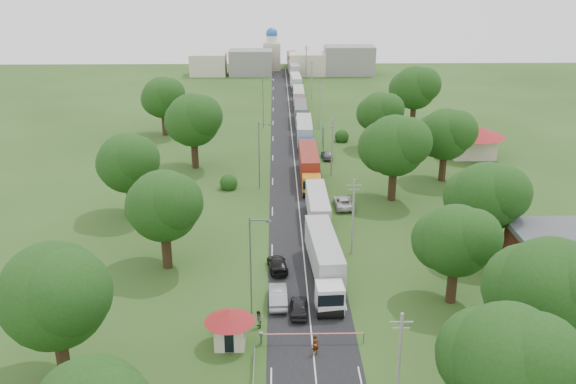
{
  "coord_description": "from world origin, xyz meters",
  "views": [
    {
      "loc": [
        -3.12,
        -73.14,
        32.05
      ],
      "look_at": [
        -1.53,
        5.34,
        3.0
      ],
      "focal_mm": 40.0,
      "sensor_mm": 36.0,
      "label": 1
    }
  ],
  "objects_px": {
    "boom_barrier": "(297,335)",
    "car_lane_mid": "(278,296)",
    "guard_booth": "(230,323)",
    "truck_0": "(325,260)",
    "pedestrian_near": "(315,346)",
    "info_sign": "(323,133)",
    "car_lane_front": "(299,307)"
  },
  "relations": [
    {
      "from": "guard_booth",
      "to": "car_lane_mid",
      "type": "bearing_deg",
      "value": 59.04
    },
    {
      "from": "truck_0",
      "to": "boom_barrier",
      "type": "bearing_deg",
      "value": -105.45
    },
    {
      "from": "guard_booth",
      "to": "truck_0",
      "type": "bearing_deg",
      "value": 52.4
    },
    {
      "from": "boom_barrier",
      "to": "car_lane_mid",
      "type": "relative_size",
      "value": 1.83
    },
    {
      "from": "boom_barrier",
      "to": "pedestrian_near",
      "type": "height_order",
      "value": "pedestrian_near"
    },
    {
      "from": "truck_0",
      "to": "pedestrian_near",
      "type": "xyz_separation_m",
      "value": [
        -1.76,
        -13.52,
        -1.42
      ]
    },
    {
      "from": "guard_booth",
      "to": "info_sign",
      "type": "xyz_separation_m",
      "value": [
        12.4,
        60.0,
        0.84
      ]
    },
    {
      "from": "car_lane_front",
      "to": "car_lane_mid",
      "type": "bearing_deg",
      "value": -42.73
    },
    {
      "from": "boom_barrier",
      "to": "car_lane_front",
      "type": "distance_m",
      "value": 5.02
    },
    {
      "from": "truck_0",
      "to": "pedestrian_near",
      "type": "height_order",
      "value": "truck_0"
    },
    {
      "from": "info_sign",
      "to": "truck_0",
      "type": "bearing_deg",
      "value": -93.91
    },
    {
      "from": "truck_0",
      "to": "car_lane_front",
      "type": "bearing_deg",
      "value": -113.08
    },
    {
      "from": "car_lane_mid",
      "to": "pedestrian_near",
      "type": "relative_size",
      "value": 2.88
    },
    {
      "from": "boom_barrier",
      "to": "truck_0",
      "type": "relative_size",
      "value": 0.59
    },
    {
      "from": "boom_barrier",
      "to": "car_lane_front",
      "type": "bearing_deg",
      "value": 85.91
    },
    {
      "from": "truck_0",
      "to": "car_lane_mid",
      "type": "xyz_separation_m",
      "value": [
        -4.91,
        -4.83,
        -1.46
      ]
    },
    {
      "from": "pedestrian_near",
      "to": "guard_booth",
      "type": "bearing_deg",
      "value": 151.54
    },
    {
      "from": "boom_barrier",
      "to": "pedestrian_near",
      "type": "xyz_separation_m",
      "value": [
        1.51,
        -1.69,
        -0.01
      ]
    },
    {
      "from": "boom_barrier",
      "to": "guard_booth",
      "type": "xyz_separation_m",
      "value": [
        -5.84,
        -0.0,
        1.27
      ]
    },
    {
      "from": "truck_0",
      "to": "car_lane_front",
      "type": "distance_m",
      "value": 7.59
    },
    {
      "from": "guard_booth",
      "to": "car_lane_front",
      "type": "xyz_separation_m",
      "value": [
        6.2,
        5.0,
        -1.44
      ]
    },
    {
      "from": "car_lane_front",
      "to": "car_lane_mid",
      "type": "distance_m",
      "value": 2.83
    },
    {
      "from": "info_sign",
      "to": "car_lane_front",
      "type": "distance_m",
      "value": 55.4
    },
    {
      "from": "guard_booth",
      "to": "pedestrian_near",
      "type": "height_order",
      "value": "guard_booth"
    },
    {
      "from": "truck_0",
      "to": "pedestrian_near",
      "type": "bearing_deg",
      "value": -97.43
    },
    {
      "from": "truck_0",
      "to": "car_lane_front",
      "type": "xyz_separation_m",
      "value": [
        -2.91,
        -6.83,
        -1.57
      ]
    },
    {
      "from": "truck_0",
      "to": "car_lane_mid",
      "type": "relative_size",
      "value": 3.1
    },
    {
      "from": "car_lane_mid",
      "to": "pedestrian_near",
      "type": "distance_m",
      "value": 9.24
    },
    {
      "from": "info_sign",
      "to": "car_lane_mid",
      "type": "height_order",
      "value": "info_sign"
    },
    {
      "from": "boom_barrier",
      "to": "car_lane_mid",
      "type": "xyz_separation_m",
      "value": [
        -1.64,
        7.0,
        -0.06
      ]
    },
    {
      "from": "info_sign",
      "to": "pedestrian_near",
      "type": "distance_m",
      "value": 61.93
    },
    {
      "from": "info_sign",
      "to": "car_lane_front",
      "type": "bearing_deg",
      "value": -96.43
    }
  ]
}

